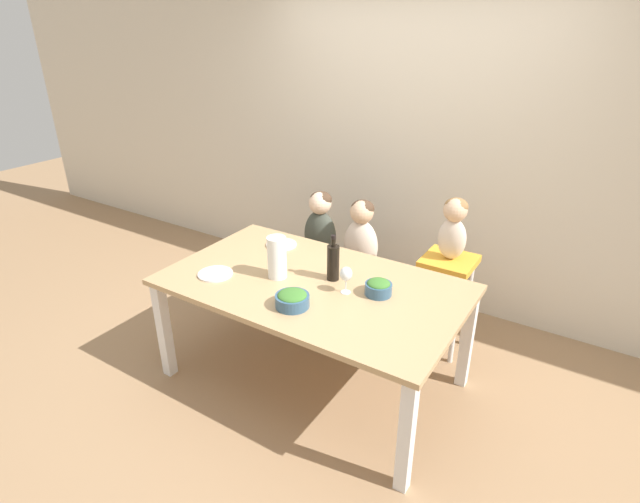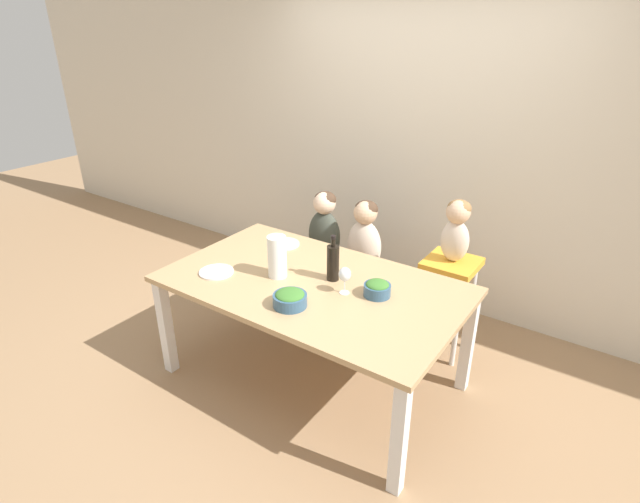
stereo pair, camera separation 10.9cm
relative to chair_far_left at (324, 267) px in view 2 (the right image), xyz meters
name	(u,v)px [view 2 (the right image)]	position (x,y,z in m)	size (l,w,h in m)	color
ground_plane	(313,377)	(0.46, -0.81, -0.38)	(14.00, 14.00, 0.00)	#9E7A56
wall_back	(420,142)	(0.46, 0.67, 0.97)	(10.00, 0.06, 2.70)	beige
dining_table	(313,293)	(0.46, -0.81, 0.29)	(1.86, 1.10, 0.75)	tan
chair_far_left	(324,267)	(0.00, 0.00, 0.00)	(0.41, 0.41, 0.45)	silver
chair_far_center	(363,279)	(0.37, 0.00, 0.00)	(0.41, 0.41, 0.45)	silver
chair_right_highchair	(450,281)	(1.06, 0.00, 0.20)	(0.35, 0.35, 0.74)	silver
person_child_left	(324,226)	(0.00, 0.00, 0.37)	(0.28, 0.19, 0.58)	#3D4238
person_child_center	(365,236)	(0.37, 0.00, 0.37)	(0.28, 0.19, 0.58)	beige
person_baby_right	(457,227)	(1.06, 0.00, 0.61)	(0.19, 0.17, 0.43)	beige
wine_bottle	(333,262)	(0.54, -0.70, 0.49)	(0.08, 0.08, 0.30)	black
paper_towel_roll	(277,257)	(0.23, -0.86, 0.50)	(0.12, 0.12, 0.27)	white
wine_glass_near	(345,275)	(0.69, -0.80, 0.49)	(0.07, 0.07, 0.17)	white
salad_bowl_large	(290,298)	(0.51, -1.11, 0.41)	(0.20, 0.20, 0.10)	#335675
salad_bowl_small	(377,288)	(0.87, -0.72, 0.41)	(0.16, 0.16, 0.10)	#335675
dinner_plate_front_left	(216,272)	(-0.13, -1.06, 0.37)	(0.22, 0.22, 0.01)	silver
dinner_plate_back_left	(284,244)	(-0.04, -0.46, 0.37)	(0.22, 0.22, 0.01)	silver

